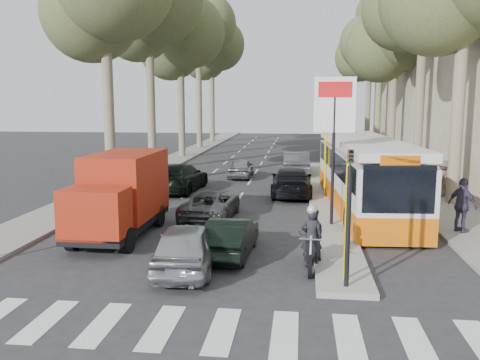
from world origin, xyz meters
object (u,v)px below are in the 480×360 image
(dark_hatchback, at_px, (231,237))
(red_truck, at_px, (121,193))
(city_bus, at_px, (364,173))
(motorcycle, at_px, (311,238))
(silver_hatchback, at_px, (186,246))

(dark_hatchback, relative_size, red_truck, 0.66)
(city_bus, xyz_separation_m, motorcycle, (-2.39, -7.92, -0.82))
(silver_hatchback, height_order, motorcycle, motorcycle)
(red_truck, bearing_deg, motorcycle, -21.15)
(motorcycle, bearing_deg, city_bus, 75.70)
(dark_hatchback, bearing_deg, city_bus, -120.96)
(dark_hatchback, distance_m, red_truck, 4.65)
(dark_hatchback, bearing_deg, silver_hatchback, 58.42)
(silver_hatchback, distance_m, motorcycle, 3.59)
(dark_hatchback, bearing_deg, motorcycle, 165.65)
(dark_hatchback, relative_size, city_bus, 0.30)
(city_bus, bearing_deg, red_truck, -153.11)
(silver_hatchback, bearing_deg, motorcycle, -172.66)
(dark_hatchback, height_order, motorcycle, motorcycle)
(motorcycle, bearing_deg, red_truck, 160.70)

